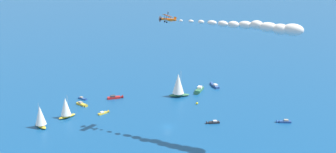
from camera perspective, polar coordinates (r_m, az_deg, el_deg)
name	(u,v)px	position (r m, az deg, el deg)	size (l,w,h in m)	color
ground_plane	(168,127)	(175.70, 0.00, -6.71)	(2000.00, 2000.00, 0.00)	navy
motorboat_near_centre	(283,121)	(185.98, 15.07, -5.79)	(3.81, 6.13, 1.74)	#23478C
motorboat_far_port	(214,85)	(225.47, 6.17, -1.18)	(7.03, 7.26, 2.33)	#23478C
motorboat_far_stbd	(83,99)	(209.84, -11.25, -2.90)	(2.05, 5.11, 1.44)	#23478C
sailboat_offshore	(40,117)	(180.97, -16.62, -5.13)	(5.67, 8.24, 10.29)	gold
sailboat_trailing	(66,108)	(187.98, -13.45, -4.04)	(8.21, 5.58, 10.23)	gold
motorboat_ahead	(104,113)	(190.94, -8.50, -4.78)	(5.50, 3.07, 1.55)	gold
motorboat_mid_cluster	(116,97)	(208.49, -6.93, -2.76)	(6.75, 6.72, 2.20)	#B21E1E
motorboat_outer_ring_a	(199,90)	(216.71, 4.09, -1.85)	(10.19, 3.81, 2.89)	#33704C
sailboat_outer_ring_c	(178,85)	(207.95, 1.39, -1.11)	(8.30, 9.94, 13.12)	#33704C
motorboat_outer_ring_d	(82,104)	(202.07, -11.32, -3.65)	(3.23, 6.79, 1.91)	gold
motorboat_outer_ring_e	(212,122)	(179.80, 5.92, -6.09)	(4.34, 5.35, 1.61)	black
marker_buoy	(197,103)	(200.21, 3.87, -3.58)	(1.10, 1.10, 2.10)	yellow
biplane_lead	(167,19)	(163.14, -0.09, 7.66)	(7.43, 6.79, 3.92)	orange
wingwalker_lead	(168,13)	(163.38, 0.00, 8.41)	(1.46, 0.22, 1.51)	black
smoke_trail_lead	(266,27)	(150.82, 12.93, 6.40)	(6.07, 45.32, 5.41)	silver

